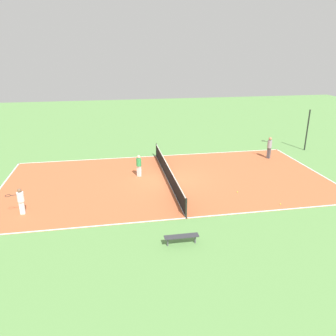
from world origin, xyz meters
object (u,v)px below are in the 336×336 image
(tennis_net, at_px, (168,172))
(tennis_ball_midcourt, at_px, (237,192))
(bench, at_px, (182,237))
(player_baseline_gray, at_px, (269,146))
(tennis_ball_far_baseline, at_px, (280,204))
(player_near_white, at_px, (21,200))
(player_far_green, at_px, (139,164))
(fence_post_back_left, at_px, (307,130))

(tennis_net, xyz_separation_m, tennis_ball_midcourt, (2.87, 3.93, -0.53))
(bench, distance_m, player_baseline_gray, 14.93)
(player_baseline_gray, bearing_deg, tennis_ball_far_baseline, 123.89)
(tennis_net, bearing_deg, bench, -5.76)
(player_near_white, height_order, tennis_ball_far_baseline, player_near_white)
(tennis_ball_far_baseline, height_order, tennis_ball_midcourt, same)
(bench, distance_m, player_near_white, 9.10)
(tennis_net, bearing_deg, player_near_white, -68.30)
(player_far_green, distance_m, fence_post_back_left, 15.80)
(bench, height_order, player_far_green, player_far_green)
(bench, relative_size, player_baseline_gray, 0.89)
(tennis_net, relative_size, player_near_white, 7.30)
(bench, relative_size, tennis_ball_far_baseline, 23.53)
(bench, height_order, fence_post_back_left, fence_post_back_left)
(player_near_white, xyz_separation_m, tennis_ball_far_baseline, (1.47, 14.46, -0.82))
(player_far_green, distance_m, tennis_ball_far_baseline, 9.76)
(tennis_net, distance_m, tennis_ball_far_baseline, 7.59)
(player_baseline_gray, height_order, tennis_ball_far_baseline, player_baseline_gray)
(fence_post_back_left, bearing_deg, player_near_white, -69.07)
(player_far_green, relative_size, player_near_white, 1.04)
(player_near_white, bearing_deg, bench, 147.39)
(fence_post_back_left, bearing_deg, bench, -47.71)
(bench, xyz_separation_m, tennis_ball_midcourt, (-5.05, 4.72, -0.33))
(player_baseline_gray, bearing_deg, player_far_green, 67.19)
(tennis_net, relative_size, bench, 6.86)
(bench, xyz_separation_m, player_near_white, (-4.45, -7.92, 0.49))
(tennis_ball_far_baseline, bearing_deg, tennis_ball_midcourt, -138.80)
(bench, height_order, player_baseline_gray, player_baseline_gray)
(player_near_white, bearing_deg, tennis_ball_far_baseline, 170.92)
(player_near_white, height_order, tennis_ball_midcourt, player_near_white)
(fence_post_back_left, bearing_deg, player_baseline_gray, -68.66)
(player_near_white, xyz_separation_m, fence_post_back_left, (-8.45, 22.11, 0.95))
(player_baseline_gray, bearing_deg, fence_post_back_left, -102.88)
(tennis_ball_midcourt, bearing_deg, player_far_green, -124.18)
(player_near_white, xyz_separation_m, player_baseline_gray, (-6.76, 17.76, 0.19))
(tennis_ball_far_baseline, bearing_deg, player_far_green, -128.28)
(bench, xyz_separation_m, fence_post_back_left, (-12.91, 14.19, 1.43))
(bench, bearing_deg, player_baseline_gray, 48.70)
(player_far_green, bearing_deg, tennis_ball_midcourt, -171.13)
(bench, bearing_deg, tennis_net, 84.24)
(player_far_green, relative_size, fence_post_back_left, 0.43)
(player_far_green, bearing_deg, tennis_net, -166.73)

